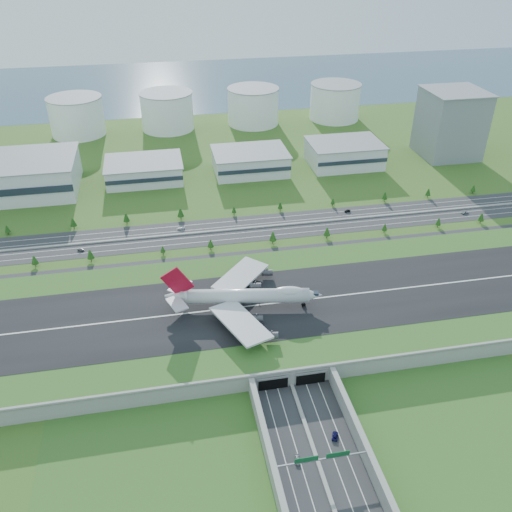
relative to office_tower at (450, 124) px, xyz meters
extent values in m
plane|color=#284F18|center=(-200.00, -195.00, -27.50)|extent=(1200.00, 1200.00, 0.00)
cube|color=gray|center=(-200.00, -195.00, -23.50)|extent=(520.00, 100.00, 8.00)
cube|color=#32561D|center=(-200.00, -195.00, -19.42)|extent=(520.00, 100.00, 0.16)
cube|color=black|center=(-200.00, -195.00, -19.28)|extent=(520.00, 58.00, 0.12)
cube|color=silver|center=(-200.00, -195.00, -19.20)|extent=(520.00, 0.90, 0.02)
cube|color=gray|center=(-200.00, -244.40, -18.90)|extent=(520.00, 1.20, 1.20)
cube|color=#28282B|center=(-200.00, -305.00, -27.44)|extent=(34.00, 120.00, 0.12)
cube|color=gray|center=(-200.00, -305.00, -27.05)|extent=(1.60, 120.00, 0.90)
cube|color=gray|center=(-218.20, -295.00, -23.50)|extent=(2.40, 100.00, 8.00)
cube|color=gray|center=(-181.80, -295.00, -23.50)|extent=(2.40, 100.00, 8.00)
cube|color=black|center=(-208.50, -245.20, -24.30)|extent=(13.00, 1.20, 6.00)
cube|color=black|center=(-191.50, -245.20, -24.30)|extent=(13.00, 1.20, 6.00)
cylinder|color=gray|center=(-219.00, -290.00, -24.00)|extent=(0.70, 0.70, 7.00)
cylinder|color=gray|center=(-181.00, -290.00, -24.00)|extent=(0.70, 0.70, 7.00)
cube|color=gray|center=(-200.00, -290.00, -20.30)|extent=(38.00, 0.50, 0.50)
cube|color=#0C4C23|center=(-206.00, -290.10, -18.90)|extent=(9.00, 0.30, 2.40)
cube|color=#0C4C23|center=(-194.00, -290.10, -18.90)|extent=(9.00, 0.30, 2.40)
cube|color=#28282B|center=(-200.00, -100.00, -27.44)|extent=(560.00, 36.00, 0.12)
cylinder|color=#3D2819|center=(-326.19, -122.00, -26.18)|extent=(0.50, 0.50, 2.65)
cone|color=#1C370F|center=(-326.19, -122.00, -22.80)|extent=(4.12, 4.12, 5.29)
cylinder|color=#3D2819|center=(-294.08, -122.00, -26.11)|extent=(0.50, 0.50, 2.79)
cone|color=#1C370F|center=(-294.08, -122.00, -22.54)|extent=(4.34, 4.34, 5.58)
cylinder|color=#3D2819|center=(-251.04, -122.00, -26.50)|extent=(0.50, 0.50, 1.99)
cone|color=#1C370F|center=(-251.04, -122.00, -23.95)|extent=(3.10, 3.10, 3.99)
cylinder|color=#3D2819|center=(-221.40, -122.00, -26.23)|extent=(0.50, 0.50, 2.53)
cone|color=#1C370F|center=(-221.40, -122.00, -23.00)|extent=(3.94, 3.94, 5.06)
cylinder|color=#3D2819|center=(-181.63, -122.00, -26.01)|extent=(0.50, 0.50, 2.97)
cone|color=#1C370F|center=(-181.63, -122.00, -22.22)|extent=(4.62, 4.62, 5.95)
cylinder|color=#3D2819|center=(-145.85, -122.00, -26.12)|extent=(0.50, 0.50, 2.77)
cone|color=#1C370F|center=(-145.85, -122.00, -22.58)|extent=(4.31, 4.31, 5.54)
cylinder|color=#3D2819|center=(-106.30, -122.00, -26.37)|extent=(0.50, 0.50, 2.25)
cone|color=#1C370F|center=(-106.30, -122.00, -23.50)|extent=(3.50, 3.50, 4.51)
cylinder|color=#3D2819|center=(-68.21, -122.00, -26.30)|extent=(0.50, 0.50, 2.39)
cone|color=#1C370F|center=(-68.21, -122.00, -23.25)|extent=(3.72, 3.72, 4.78)
cylinder|color=#3D2819|center=(-36.99, -122.00, -26.18)|extent=(0.50, 0.50, 2.65)
cone|color=#1C370F|center=(-36.99, -122.00, -22.79)|extent=(4.12, 4.12, 5.30)
cylinder|color=#3D2819|center=(-349.83, -78.00, -26.35)|extent=(0.50, 0.50, 2.30)
cone|color=#1C370F|center=(-349.83, -78.00, -23.41)|extent=(3.58, 3.58, 4.60)
cylinder|color=#3D2819|center=(-308.07, -78.00, -26.10)|extent=(0.50, 0.50, 2.80)
cone|color=#1C370F|center=(-308.07, -78.00, -22.52)|extent=(4.36, 4.36, 5.60)
cylinder|color=#3D2819|center=(-273.39, -78.00, -26.07)|extent=(0.50, 0.50, 2.86)
cone|color=#1C370F|center=(-273.39, -78.00, -22.42)|extent=(4.44, 4.44, 5.71)
cylinder|color=#3D2819|center=(-236.85, -78.00, -26.04)|extent=(0.50, 0.50, 2.92)
cone|color=#1C370F|center=(-236.85, -78.00, -22.31)|extent=(4.54, 4.54, 5.83)
cylinder|color=#3D2819|center=(-199.78, -78.00, -26.47)|extent=(0.50, 0.50, 2.06)
cone|color=#1C370F|center=(-199.78, -78.00, -23.84)|extent=(3.21, 3.21, 4.12)
cylinder|color=#3D2819|center=(-166.66, -78.00, -26.38)|extent=(0.50, 0.50, 2.25)
cone|color=#1C370F|center=(-166.66, -78.00, -23.51)|extent=(3.49, 3.49, 4.49)
cylinder|color=#3D2819|center=(-127.79, -78.00, -26.48)|extent=(0.50, 0.50, 2.04)
cone|color=#1C370F|center=(-127.79, -78.00, -23.88)|extent=(3.17, 3.17, 4.07)
cylinder|color=#3D2819|center=(-88.29, -78.00, -26.22)|extent=(0.50, 0.50, 2.56)
cone|color=#1C370F|center=(-88.29, -78.00, -22.94)|extent=(3.99, 3.99, 5.13)
cylinder|color=#3D2819|center=(-54.16, -78.00, -26.24)|extent=(0.50, 0.50, 2.52)
cone|color=#1C370F|center=(-54.16, -78.00, -23.02)|extent=(3.92, 3.92, 5.04)
cylinder|color=#3D2819|center=(-17.64, -78.00, -26.32)|extent=(0.50, 0.50, 2.35)
cone|color=#1C370F|center=(-17.64, -78.00, -23.32)|extent=(3.66, 3.66, 4.71)
cube|color=silver|center=(-260.00, -5.00, -20.00)|extent=(58.00, 42.00, 15.00)
cube|color=silver|center=(-175.00, -5.00, -19.00)|extent=(58.00, 42.00, 17.00)
cube|color=silver|center=(-95.00, -5.00, -18.00)|extent=(58.00, 42.00, 19.00)
cube|color=gray|center=(0.00, 0.00, 0.00)|extent=(46.00, 46.00, 55.00)
cylinder|color=white|center=(-320.00, 115.00, -10.00)|extent=(50.00, 50.00, 35.00)
cylinder|color=white|center=(-235.00, 115.00, -10.00)|extent=(50.00, 50.00, 35.00)
cylinder|color=white|center=(-150.00, 115.00, -10.00)|extent=(50.00, 50.00, 35.00)
cylinder|color=white|center=(-65.00, 115.00, -10.00)|extent=(50.00, 50.00, 35.00)
cube|color=#375469|center=(-200.00, 285.00, -27.47)|extent=(1200.00, 260.00, 0.06)
cylinder|color=silver|center=(-212.11, -195.09, -12.55)|extent=(64.70, 17.91, 7.36)
cone|color=silver|center=(-178.10, -200.80, -12.55)|extent=(10.29, 8.78, 7.36)
cone|color=silver|center=(-246.12, -189.39, -12.09)|extent=(12.55, 9.16, 7.36)
ellipsoid|color=silver|center=(-190.53, -198.72, -9.91)|extent=(16.42, 8.25, 4.52)
cube|color=silver|center=(-217.61, -213.98, -13.70)|extent=(27.02, 37.59, 1.82)
cube|color=silver|center=(-211.14, -175.44, -13.70)|extent=(34.07, 35.74, 1.82)
cylinder|color=#38383D|center=(-208.99, -209.60, -16.23)|extent=(6.47, 4.39, 3.45)
cylinder|color=#38383D|center=(-204.47, -223.18, -16.23)|extent=(6.47, 4.39, 3.45)
cylinder|color=#38383D|center=(-204.42, -182.40, -16.23)|extent=(6.47, 4.39, 3.45)
cylinder|color=#38383D|center=(-195.72, -171.04, -16.23)|extent=(6.47, 4.39, 3.45)
cube|color=silver|center=(-246.22, -196.94, -11.17)|extent=(10.88, 14.26, 0.69)
cube|color=silver|center=(-243.75, -182.21, -11.17)|extent=(13.37, 14.14, 0.69)
cube|color=#A30B23|center=(-244.98, -189.58, -3.36)|extent=(16.33, 3.73, 17.23)
cylinder|color=black|center=(-182.82, -200.01, -18.59)|extent=(2.18, 0.80, 2.18)
cylinder|color=black|center=(-217.25, -197.96, -18.59)|extent=(2.18, 0.80, 2.18)
cylinder|color=black|center=(-216.04, -190.71, -18.59)|extent=(2.18, 0.80, 2.18)
cylinder|color=black|center=(-224.05, -196.82, -18.59)|extent=(2.18, 0.80, 2.18)
cylinder|color=black|center=(-222.84, -189.56, -18.59)|extent=(2.18, 0.80, 2.18)
imported|color=#B4B4B9|center=(-207.45, -283.80, -26.57)|extent=(2.82, 5.04, 1.62)
imported|color=#0E0D41|center=(-189.91, -275.80, -26.69)|extent=(4.11, 5.47, 1.38)
imported|color=#5A5C60|center=(-301.14, -108.82, -26.62)|extent=(4.78, 3.11, 1.51)
imported|color=black|center=(-120.51, -89.45, -26.66)|extent=(4.61, 2.56, 1.44)
imported|color=silver|center=(-39.86, -106.87, -26.61)|extent=(6.07, 4.26, 1.54)
imported|color=white|center=(-237.99, -92.59, -26.58)|extent=(5.70, 2.78, 1.60)
camera|label=1|loc=(-248.19, -412.42, 148.23)|focal=38.00mm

